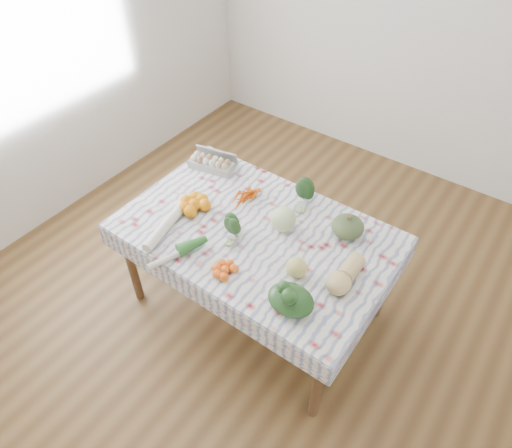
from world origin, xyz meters
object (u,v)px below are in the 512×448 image
(kabocha_squash, at_px, (348,227))
(butternut_squash, at_px, (346,274))
(egg_carton, at_px, (211,164))
(grapefruit, at_px, (297,268))
(dining_table, at_px, (256,240))
(cabbage, at_px, (283,219))

(kabocha_squash, distance_m, butternut_squash, 0.37)
(egg_carton, relative_size, grapefruit, 2.65)
(butternut_squash, bearing_deg, kabocha_squash, 115.89)
(butternut_squash, bearing_deg, dining_table, 176.66)
(kabocha_squash, height_order, butternut_squash, butternut_squash)
(kabocha_squash, xyz_separation_m, cabbage, (-0.34, -0.18, 0.01))
(dining_table, distance_m, egg_carton, 0.71)
(egg_carton, height_order, kabocha_squash, kabocha_squash)
(cabbage, relative_size, butternut_squash, 0.56)
(butternut_squash, bearing_deg, cabbage, 163.43)
(dining_table, xyz_separation_m, kabocha_squash, (0.46, 0.30, 0.15))
(egg_carton, height_order, grapefruit, grapefruit)
(dining_table, bearing_deg, egg_carton, 152.79)
(dining_table, bearing_deg, grapefruit, -21.25)
(kabocha_squash, height_order, grapefruit, kabocha_squash)
(cabbage, height_order, butternut_squash, cabbage)
(egg_carton, distance_m, kabocha_squash, 1.09)
(kabocha_squash, bearing_deg, cabbage, -151.70)
(dining_table, relative_size, grapefruit, 13.39)
(butternut_squash, bearing_deg, grapefruit, -154.70)
(egg_carton, distance_m, cabbage, 0.77)
(kabocha_squash, distance_m, grapefruit, 0.45)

